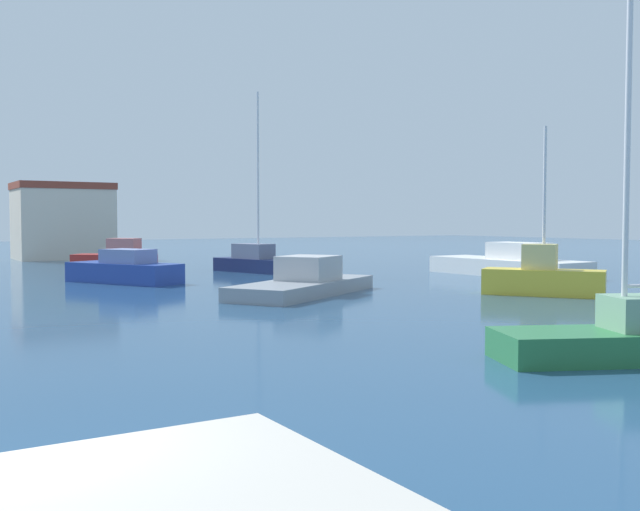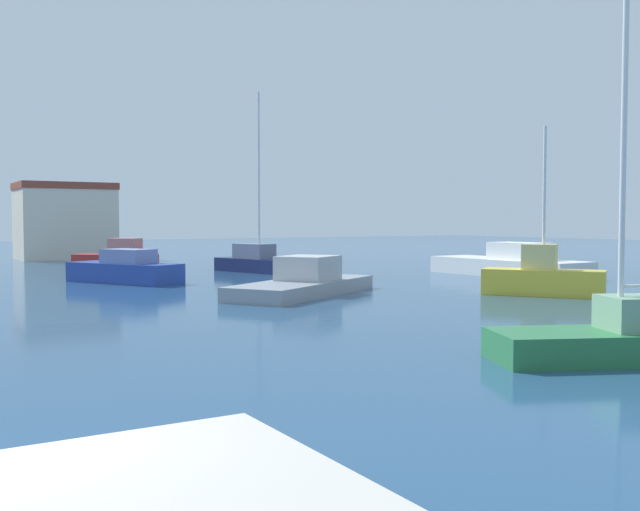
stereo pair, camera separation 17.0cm
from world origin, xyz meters
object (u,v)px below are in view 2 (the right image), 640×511
(sailboat_navy_inner_mooring, at_px, (258,261))
(sailboat_green_behind_lamppost, at_px, (624,336))
(motorboat_white_center_channel, at_px, (510,264))
(sailboat_yellow_near_pier, at_px, (542,278))
(motorboat_blue_outer_mooring, at_px, (125,270))
(motorboat_grey_mid_harbor, at_px, (304,282))
(motorboat_red_far_right, at_px, (117,260))

(sailboat_navy_inner_mooring, xyz_separation_m, sailboat_green_behind_lamppost, (-4.76, -26.58, -0.15))
(sailboat_navy_inner_mooring, distance_m, motorboat_white_center_channel, 13.48)
(sailboat_green_behind_lamppost, bearing_deg, sailboat_navy_inner_mooring, 79.85)
(sailboat_yellow_near_pier, height_order, sailboat_navy_inner_mooring, sailboat_navy_inner_mooring)
(motorboat_blue_outer_mooring, xyz_separation_m, motorboat_grey_mid_harbor, (4.43, -8.82, -0.13))
(motorboat_blue_outer_mooring, xyz_separation_m, motorboat_red_far_right, (1.66, 7.24, 0.09))
(motorboat_blue_outer_mooring, xyz_separation_m, motorboat_white_center_channel, (18.25, -6.05, -0.01))
(sailboat_navy_inner_mooring, xyz_separation_m, motorboat_grey_mid_harbor, (-3.78, -11.75, -0.17))
(motorboat_grey_mid_harbor, bearing_deg, sailboat_navy_inner_mooring, 72.16)
(sailboat_yellow_near_pier, distance_m, motorboat_grey_mid_harbor, 9.09)
(sailboat_yellow_near_pier, height_order, motorboat_grey_mid_harbor, sailboat_yellow_near_pier)
(sailboat_yellow_near_pier, bearing_deg, motorboat_white_center_channel, 51.25)
(motorboat_white_center_channel, bearing_deg, motorboat_grey_mid_harbor, -168.68)
(motorboat_red_far_right, bearing_deg, motorboat_white_center_channel, -38.70)
(sailboat_navy_inner_mooring, height_order, motorboat_red_far_right, sailboat_navy_inner_mooring)
(sailboat_yellow_near_pier, height_order, motorboat_white_center_channel, sailboat_yellow_near_pier)
(sailboat_yellow_near_pier, relative_size, sailboat_navy_inner_mooring, 0.65)
(motorboat_red_far_right, height_order, motorboat_white_center_channel, motorboat_red_far_right)
(sailboat_navy_inner_mooring, distance_m, motorboat_blue_outer_mooring, 8.72)
(sailboat_navy_inner_mooring, height_order, motorboat_grey_mid_harbor, sailboat_navy_inner_mooring)
(sailboat_green_behind_lamppost, height_order, motorboat_white_center_channel, sailboat_green_behind_lamppost)
(motorboat_red_far_right, bearing_deg, sailboat_navy_inner_mooring, -33.32)
(motorboat_white_center_channel, bearing_deg, sailboat_navy_inner_mooring, 138.17)
(motorboat_grey_mid_harbor, bearing_deg, motorboat_white_center_channel, 11.32)
(motorboat_blue_outer_mooring, bearing_deg, sailboat_green_behind_lamppost, -81.70)
(motorboat_red_far_right, xyz_separation_m, motorboat_white_center_channel, (16.60, -13.29, -0.10))
(sailboat_yellow_near_pier, relative_size, motorboat_grey_mid_harbor, 0.81)
(motorboat_white_center_channel, bearing_deg, sailboat_green_behind_lamppost, -130.07)
(sailboat_yellow_near_pier, xyz_separation_m, motorboat_blue_outer_mooring, (-12.02, 13.81, -0.09))
(sailboat_navy_inner_mooring, xyz_separation_m, motorboat_red_far_right, (-6.55, 4.31, 0.04))
(motorboat_grey_mid_harbor, distance_m, motorboat_red_far_right, 16.30)
(motorboat_grey_mid_harbor, bearing_deg, motorboat_blue_outer_mooring, 116.66)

